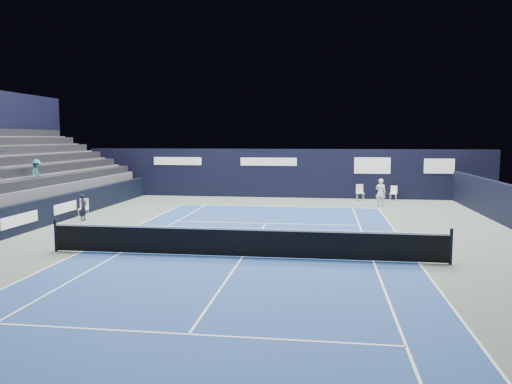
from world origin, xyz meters
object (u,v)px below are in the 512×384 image
at_px(folding_chair_back_a, 360,190).
at_px(tennis_net, 242,242).
at_px(line_judge_chair, 84,207).
at_px(tennis_player, 381,192).
at_px(folding_chair_back_b, 394,192).

xyz_separation_m(folding_chair_back_a, tennis_net, (-4.72, -15.51, -0.15)).
distance_m(line_judge_chair, tennis_player, 15.80).
height_order(folding_chair_back_b, tennis_net, tennis_net).
bearing_deg(line_judge_chair, tennis_net, -47.30).
bearing_deg(line_judge_chair, tennis_player, 13.31).
height_order(folding_chair_back_a, folding_chair_back_b, folding_chair_back_a).
distance_m(folding_chair_back_b, tennis_player, 3.06).
bearing_deg(folding_chair_back_b, folding_chair_back_a, -152.46).
bearing_deg(tennis_net, line_judge_chair, 142.44).
bearing_deg(tennis_net, folding_chair_back_b, 66.79).
bearing_deg(tennis_net, tennis_player, 66.29).
xyz_separation_m(folding_chair_back_a, line_judge_chair, (-13.55, -8.72, -0.13)).
height_order(line_judge_chair, tennis_net, tennis_net).
relative_size(folding_chair_back_b, line_judge_chair, 0.96).
xyz_separation_m(folding_chair_back_b, tennis_net, (-6.79, -15.83, 0.00)).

